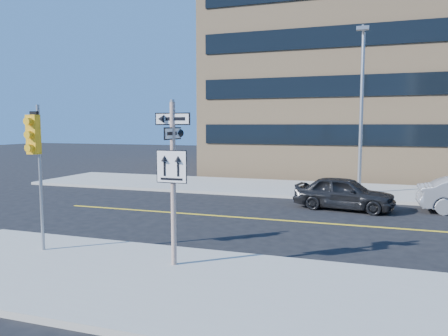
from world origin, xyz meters
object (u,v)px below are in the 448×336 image
(sign_pole, at_px, (173,173))
(parked_car_a, at_px, (344,193))
(streetlight_a, at_px, (362,102))
(traffic_signal, at_px, (35,146))

(sign_pole, xyz_separation_m, parked_car_a, (3.49, 9.52, -1.72))
(parked_car_a, relative_size, streetlight_a, 0.52)
(traffic_signal, relative_size, streetlight_a, 0.50)
(sign_pole, xyz_separation_m, streetlight_a, (4.00, 13.27, 2.32))
(streetlight_a, bearing_deg, sign_pole, -106.77)
(sign_pole, bearing_deg, streetlight_a, 73.23)
(traffic_signal, bearing_deg, parked_car_a, 52.22)
(streetlight_a, bearing_deg, parked_car_a, -97.69)
(streetlight_a, bearing_deg, traffic_signal, -120.80)
(sign_pole, height_order, parked_car_a, sign_pole)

